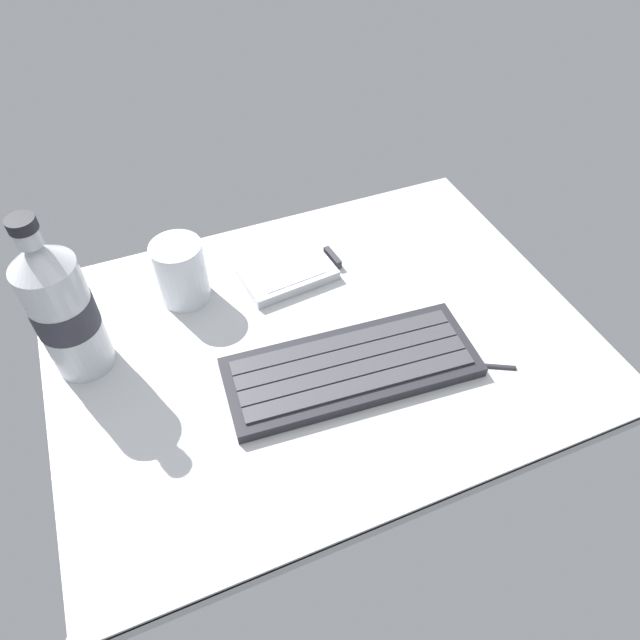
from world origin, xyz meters
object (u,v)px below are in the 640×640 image
keyboard (351,367)px  handheld_device (292,272)px  stylus_pen (475,364)px  juice_cup (181,274)px  water_bottle (62,308)px

keyboard → handheld_device: 17.79cm
handheld_device → stylus_pen: 26.70cm
keyboard → juice_cup: juice_cup is taller
keyboard → water_bottle: size_ratio=1.43×
handheld_device → water_bottle: water_bottle is taller
juice_cup → water_bottle: size_ratio=0.41×
keyboard → stylus_pen: (13.67, -4.74, -0.46)cm
handheld_device → water_bottle: bearing=-170.3°
keyboard → handheld_device: keyboard is taller
keyboard → water_bottle: 32.11cm
keyboard → juice_cup: bearing=127.3°
keyboard → water_bottle: bearing=155.0°
juice_cup → water_bottle: (-13.36, -6.27, 5.10)cm
handheld_device → juice_cup: juice_cup is taller
handheld_device → water_bottle: (-27.47, -4.67, 8.28)cm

